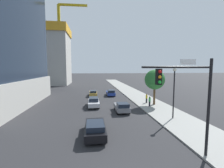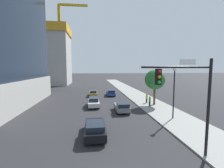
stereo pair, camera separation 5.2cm
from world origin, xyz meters
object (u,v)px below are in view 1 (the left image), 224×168
at_px(construction_building, 52,53).
at_px(car_black, 95,128).
at_px(car_gray, 122,107).
at_px(pedestrian_yellow_shirt, 147,98).
at_px(street_lamp, 174,86).
at_px(car_silver, 94,102).
at_px(car_blue, 111,93).
at_px(street_tree, 155,80).
at_px(car_gold, 93,93).
at_px(pedestrian_green_shirt, 150,101).
at_px(traffic_light_pole, 189,91).

height_order(construction_building, car_black, construction_building).
distance_m(car_gray, pedestrian_yellow_shirt, 7.29).
xyz_separation_m(street_lamp, car_black, (-9.84, -3.68, -3.52)).
distance_m(car_silver, pedestrian_yellow_shirt, 9.62).
bearing_deg(car_blue, construction_building, 124.28).
xyz_separation_m(construction_building, pedestrian_yellow_shirt, (25.24, -37.97, -11.59)).
height_order(street_tree, car_gold, street_tree).
bearing_deg(car_blue, car_silver, -112.34).
height_order(car_gray, pedestrian_green_shirt, pedestrian_green_shirt).
xyz_separation_m(street_lamp, pedestrian_yellow_shirt, (-0.26, 8.87, -3.26)).
xyz_separation_m(traffic_light_pole, car_gray, (-2.21, 12.39, -4.11)).
distance_m(car_blue, car_black, 21.94).
relative_size(car_blue, car_black, 0.89).
distance_m(street_lamp, car_black, 11.08).
xyz_separation_m(street_lamp, car_silver, (-9.84, 7.95, -3.48)).
bearing_deg(car_gray, car_blue, 90.00).
distance_m(street_tree, pedestrian_green_shirt, 3.90).
relative_size(traffic_light_pole, car_gold, 1.50).
height_order(construction_building, car_silver, construction_building).
distance_m(car_blue, car_gold, 4.09).
bearing_deg(pedestrian_yellow_shirt, traffic_light_pole, -100.82).
bearing_deg(street_lamp, car_blue, 107.86).
relative_size(street_lamp, car_gold, 1.37).
relative_size(street_tree, pedestrian_yellow_shirt, 3.67).
height_order(construction_building, pedestrian_green_shirt, construction_building).
relative_size(street_lamp, pedestrian_yellow_shirt, 3.84).
relative_size(street_tree, pedestrian_green_shirt, 3.64).
distance_m(traffic_light_pole, car_gray, 13.24).
distance_m(car_blue, pedestrian_green_shirt, 12.70).
xyz_separation_m(car_silver, pedestrian_yellow_shirt, (9.58, 0.92, 0.22)).
xyz_separation_m(car_gray, pedestrian_yellow_shirt, (5.50, 4.79, 0.25)).
bearing_deg(street_tree, car_silver, 177.37).
distance_m(construction_building, street_lamp, 53.98).
xyz_separation_m(construction_building, car_gray, (19.74, -42.76, -11.84)).
height_order(traffic_light_pole, car_silver, traffic_light_pole).
bearing_deg(traffic_light_pole, construction_building, 111.71).
bearing_deg(car_silver, pedestrian_green_shirt, -10.65).
distance_m(traffic_light_pole, street_tree, 16.32).
height_order(street_lamp, car_gray, street_lamp).
bearing_deg(pedestrian_yellow_shirt, car_black, -127.35).
xyz_separation_m(street_lamp, pedestrian_green_shirt, (-0.70, 6.23, -3.25)).
xyz_separation_m(construction_building, street_lamp, (25.50, -46.84, -8.33)).
bearing_deg(pedestrian_green_shirt, car_blue, 113.49).
xyz_separation_m(car_gold, car_black, (-0.00, -21.76, 0.05)).
bearing_deg(car_gold, street_tree, -45.48).
bearing_deg(car_gray, construction_building, 114.78).
xyz_separation_m(car_blue, pedestrian_green_shirt, (5.06, -11.65, 0.29)).
height_order(construction_building, street_tree, construction_building).
bearing_deg(car_gold, car_blue, -2.92).
bearing_deg(car_black, car_gray, 62.26).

